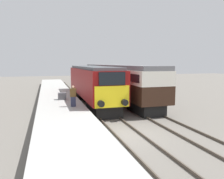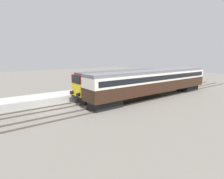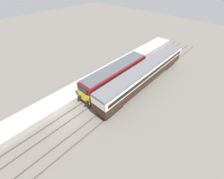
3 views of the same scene
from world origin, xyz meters
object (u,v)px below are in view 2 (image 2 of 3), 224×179
locomotive (120,82)px  passenger_carriage (156,81)px  luggage_crate (100,87)px  person_on_platform (81,87)px

locomotive → passenger_carriage: (3.40, 3.66, 0.27)m
passenger_carriage → luggage_crate: bearing=-142.0°
passenger_carriage → luggage_crate: passenger_carriage is taller
passenger_carriage → person_on_platform: 10.32m
person_on_platform → luggage_crate: (-0.57, 3.44, -0.48)m
passenger_carriage → person_on_platform: size_ratio=13.67×
locomotive → luggage_crate: 3.45m
passenger_carriage → luggage_crate: size_ratio=30.74×
locomotive → luggage_crate: locomotive is taller
locomotive → person_on_platform: locomotive is taller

